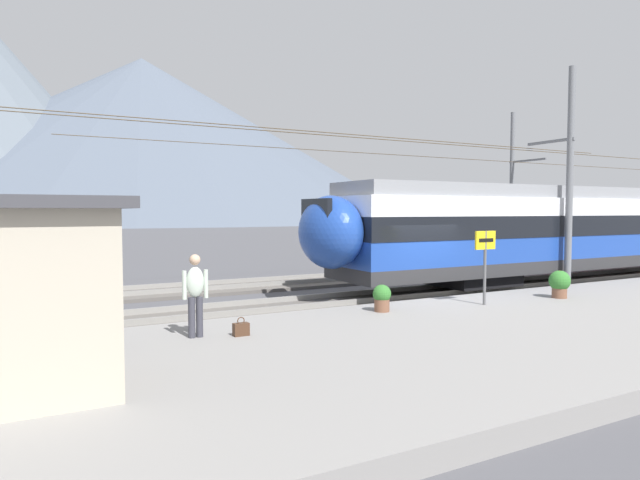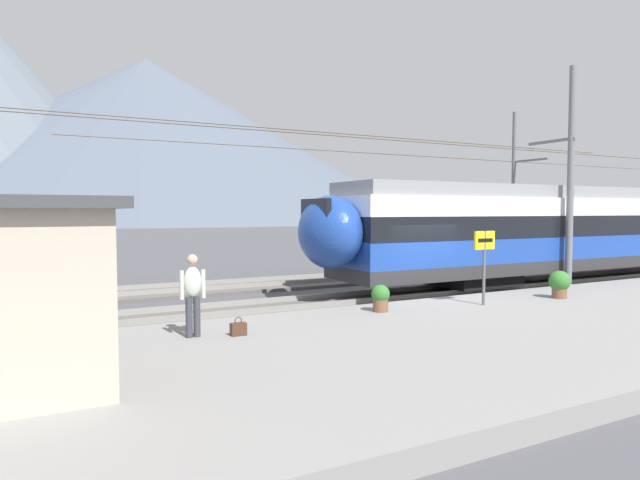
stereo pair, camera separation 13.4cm
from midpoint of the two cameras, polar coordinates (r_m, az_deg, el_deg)
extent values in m
plane|color=#4C4C51|center=(17.24, 10.62, -6.75)|extent=(400.00, 400.00, 0.00)
cube|color=gray|center=(13.88, 23.09, -8.58)|extent=(120.00, 7.89, 0.36)
cube|color=#5B5651|center=(18.16, 8.27, -6.04)|extent=(120.00, 3.00, 0.12)
cube|color=gray|center=(17.57, 9.66, -5.89)|extent=(120.00, 0.07, 0.16)
cube|color=gray|center=(18.71, 6.97, -5.32)|extent=(120.00, 0.07, 0.16)
cube|color=#5B5651|center=(22.27, 0.76, -4.32)|extent=(120.00, 3.00, 0.12)
cube|color=gray|center=(21.63, 1.68, -4.17)|extent=(120.00, 0.07, 0.16)
cube|color=gray|center=(22.88, -0.10, -3.77)|extent=(120.00, 0.07, 0.16)
cube|color=#2D2D30|center=(26.80, 29.23, -1.60)|extent=(27.68, 2.82, 0.45)
cube|color=#1E429E|center=(26.76, 29.27, -0.21)|extent=(27.68, 2.82, 0.85)
cube|color=black|center=(26.73, 29.32, 1.50)|extent=(27.68, 2.86, 0.75)
cube|color=white|center=(26.73, 29.35, 3.00)|extent=(27.68, 2.82, 0.65)
cube|color=gray|center=(26.74, 29.39, 4.18)|extent=(27.38, 2.62, 0.45)
cube|color=black|center=(20.20, 15.85, -3.97)|extent=(2.80, 2.26, 0.42)
ellipsoid|color=#1E429E|center=(16.58, 1.29, 0.83)|extent=(1.80, 2.59, 2.25)
cube|color=black|center=(16.33, -0.24, 2.28)|extent=(0.16, 1.69, 1.19)
cube|color=black|center=(32.31, 25.03, -1.54)|extent=(2.80, 2.34, 0.42)
ellipsoid|color=maroon|center=(28.46, 19.17, 1.60)|extent=(1.80, 2.70, 2.25)
cube|color=black|center=(28.09, 18.49, 2.46)|extent=(0.16, 1.76, 1.19)
cylinder|color=slate|center=(21.19, 25.01, 5.69)|extent=(0.24, 0.24, 7.99)
cube|color=slate|center=(21.83, 23.32, 9.50)|extent=(0.10, 1.98, 0.10)
cylinder|color=#473823|center=(22.34, 21.61, 8.74)|extent=(45.76, 0.02, 0.02)
cylinder|color=slate|center=(31.86, 19.80, 5.13)|extent=(0.24, 0.24, 8.34)
cube|color=slate|center=(31.27, 21.27, 7.81)|extent=(0.10, 2.37, 0.10)
cylinder|color=#473823|center=(30.58, 22.74, 7.42)|extent=(45.76, 0.02, 0.02)
cylinder|color=#59595B|center=(15.42, 17.10, -2.84)|extent=(0.08, 0.08, 2.02)
cube|color=yellow|center=(15.36, 17.15, -0.02)|extent=(0.70, 0.06, 0.50)
cube|color=black|center=(15.33, 17.24, -0.03)|extent=(0.52, 0.01, 0.10)
cylinder|color=#383842|center=(11.36, -13.27, -7.94)|extent=(0.14, 0.14, 0.82)
cylinder|color=#383842|center=(11.40, -12.49, -7.89)|extent=(0.14, 0.14, 0.82)
ellipsoid|color=#B7C6B7|center=(11.26, -12.92, -4.31)|extent=(0.36, 0.22, 0.62)
sphere|color=tan|center=(11.21, -12.95, -2.03)|extent=(0.22, 0.22, 0.22)
cylinder|color=#B7C6B7|center=(11.22, -14.01, -4.62)|extent=(0.09, 0.09, 0.58)
cylinder|color=#B7C6B7|center=(11.33, -11.84, -4.51)|extent=(0.09, 0.09, 0.58)
cube|color=#472D1E|center=(11.41, -8.24, -9.27)|extent=(0.32, 0.18, 0.26)
torus|color=#472D1E|center=(11.37, -8.25, -8.39)|extent=(0.16, 0.02, 0.16)
cylinder|color=brown|center=(13.99, 6.65, -6.85)|extent=(0.39, 0.39, 0.31)
sphere|color=#33752D|center=(13.94, 6.66, -5.64)|extent=(0.47, 0.47, 0.47)
sphere|color=#DB5193|center=(13.92, 6.66, -5.21)|extent=(0.26, 0.26, 0.26)
cylinder|color=brown|center=(17.49, 24.07, -5.08)|extent=(0.42, 0.42, 0.33)
sphere|color=#33752D|center=(17.45, 24.09, -3.95)|extent=(0.61, 0.61, 0.61)
sphere|color=red|center=(17.43, 24.10, -3.51)|extent=(0.34, 0.34, 0.34)
cone|color=#515B6B|center=(183.27, -17.75, 9.99)|extent=(174.22, 174.22, 50.90)
camera|label=1|loc=(0.07, -89.80, 0.01)|focal=30.43mm
camera|label=2|loc=(0.07, 90.20, -0.01)|focal=30.43mm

